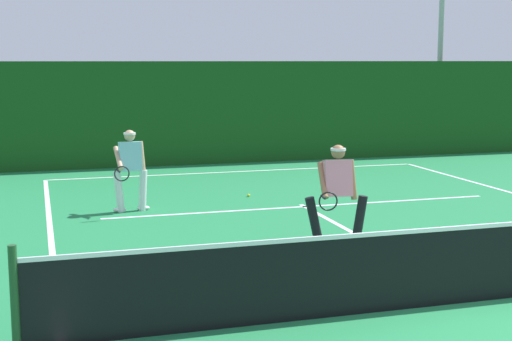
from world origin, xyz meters
The scene contains 10 objects.
ground_plane centered at (0.00, 0.00, 0.00)m, with size 80.00×80.00×0.00m, color #207A44.
court_line_baseline_far centered at (0.00, 11.14, 0.00)m, with size 10.03×0.10×0.01m, color white.
court_line_service centered at (0.00, 6.18, 0.00)m, with size 8.18×0.10×0.01m, color white.
court_line_centre centered at (0.00, 3.20, 0.00)m, with size 0.10×6.40×0.01m, color white.
tennis_net centered at (0.00, 0.00, 0.50)m, with size 11.00×0.09×1.11m.
player_near centered at (-0.67, 2.94, 0.91)m, with size 1.03×0.85×1.65m.
player_far centered at (-3.44, 6.74, 0.89)m, with size 0.75×0.90×1.61m.
tennis_ball centered at (-0.79, 7.56, 0.03)m, with size 0.07×0.07×0.07m, color #D1E033.
back_fence_windscreen centered at (0.00, 12.81, 1.46)m, with size 22.81×0.12×2.93m, color #144315.
light_pole centered at (7.61, 13.98, 4.83)m, with size 0.55×0.44×7.93m.
Camera 1 is at (-5.16, -7.58, 2.95)m, focal length 51.49 mm.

